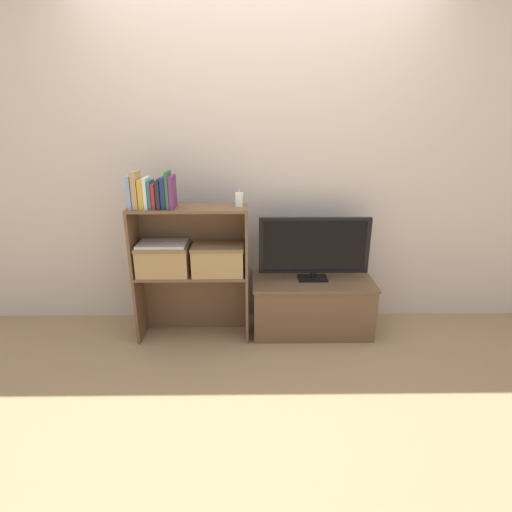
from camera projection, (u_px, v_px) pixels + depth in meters
ground_plane at (256, 344)px, 2.98m from camera, size 16.00×16.00×0.00m
wall_back at (255, 172)px, 3.04m from camera, size 10.00×0.05×2.40m
tv_stand at (311, 304)px, 3.12m from camera, size 0.92×0.47×0.43m
tv at (314, 247)px, 2.96m from camera, size 0.82×0.14×0.48m
bookshelf_lower_tier at (194, 294)px, 3.05m from camera, size 0.83×0.27×0.52m
bookshelf_upper_tier at (191, 231)px, 2.88m from camera, size 0.83×0.27×0.49m
book_skyblue at (131, 192)px, 2.69m from camera, size 0.02×0.15×0.22m
book_tan at (136, 190)px, 2.69m from camera, size 0.04×0.14×0.25m
book_mustard at (142, 194)px, 2.70m from camera, size 0.03×0.14×0.20m
book_ivory at (147, 193)px, 2.69m from camera, size 0.03×0.14×0.21m
book_teal at (151, 194)px, 2.70m from camera, size 0.02×0.15×0.19m
book_crimson at (155, 196)px, 2.70m from camera, size 0.02×0.14×0.17m
book_charcoal at (160, 194)px, 2.70m from camera, size 0.03×0.16×0.20m
book_navy at (164, 193)px, 2.70m from camera, size 0.03×0.13×0.21m
book_forest at (169, 190)px, 2.69m from camera, size 0.02×0.16×0.25m
book_plum at (173, 192)px, 2.69m from camera, size 0.03×0.16×0.22m
baby_monitor at (239, 200)px, 2.75m from camera, size 0.05×0.03×0.13m
storage_basket_left at (164, 258)px, 2.87m from camera, size 0.37×0.24×0.22m
storage_basket_right at (218, 258)px, 2.88m from camera, size 0.37×0.24×0.22m
laptop at (162, 244)px, 2.83m from camera, size 0.34×0.22×0.02m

